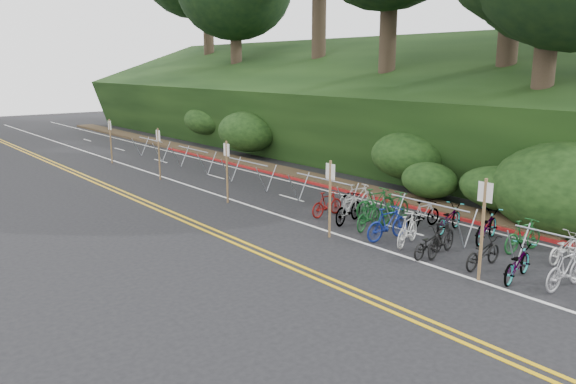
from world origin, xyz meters
name	(u,v)px	position (x,y,z in m)	size (l,w,h in m)	color
ground	(449,288)	(0.00, 0.00, 0.00)	(120.00, 120.00, 0.00)	black
road_markings	(241,207)	(0.63, 10.10, 0.00)	(7.47, 80.00, 0.01)	gold
red_curb	(307,182)	(5.70, 12.00, 0.05)	(0.25, 28.00, 0.10)	maroon
embankment	(322,111)	(12.96, 19.04, 2.57)	(14.30, 48.14, 9.11)	black
bike_rack_front	(575,252)	(2.51, -1.83, 0.91)	(1.18, 3.20, 1.24)	#8E939E
bike_racks_rest	(248,168)	(3.00, 13.00, 0.85)	(1.14, 23.00, 1.17)	#8E939E
signpost_near	(483,223)	(1.04, -0.14, 1.53)	(0.08, 0.40, 2.68)	brown
signposts_rest	(190,158)	(0.60, 14.00, 1.43)	(0.08, 18.40, 2.50)	brown
bike_front	(428,243)	(1.53, 1.83, 0.40)	(1.52, 0.53, 0.80)	black
bike_valet	(449,229)	(2.98, 2.17, 0.49)	(3.30, 11.68, 1.10)	#9E9EA3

